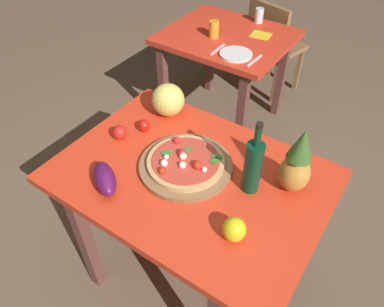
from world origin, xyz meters
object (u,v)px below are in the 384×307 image
at_px(dinner_plate, 236,54).
at_px(display_table, 191,188).
at_px(background_table, 226,50).
at_px(tomato_at_corner, 144,125).
at_px(bell_pepper, 234,230).
at_px(tomato_by_bottle, 119,132).
at_px(drinking_glass_juice, 214,29).
at_px(eggplant, 105,179).
at_px(napkin_folded, 261,35).
at_px(dining_chair, 272,43).
at_px(melon, 168,100).
at_px(knife_utensil, 255,61).
at_px(fork_utensil, 218,49).
at_px(pineapple_left, 297,164).
at_px(drinking_glass_water, 259,15).
at_px(pizza, 186,161).
at_px(wine_bottle, 253,166).

bearing_deg(dinner_plate, display_table, -71.09).
bearing_deg(background_table, tomato_at_corner, -80.34).
bearing_deg(bell_pepper, tomato_by_bottle, 165.67).
bearing_deg(drinking_glass_juice, eggplant, -76.08).
xyz_separation_m(tomato_at_corner, napkin_folded, (0.01, 1.31, -0.03)).
xyz_separation_m(dining_chair, melon, (0.10, -1.63, 0.38)).
height_order(eggplant, napkin_folded, eggplant).
relative_size(tomato_by_bottle, drinking_glass_juice, 0.60).
relative_size(dining_chair, napkin_folded, 6.07).
bearing_deg(melon, drinking_glass_juice, 107.01).
relative_size(dinner_plate, knife_utensil, 1.22).
height_order(bell_pepper, tomato_by_bottle, bell_pepper).
distance_m(fork_utensil, knife_utensil, 0.28).
bearing_deg(napkin_folded, dining_chair, 100.63).
height_order(pineapple_left, tomato_by_bottle, pineapple_left).
bearing_deg(drinking_glass_water, display_table, -73.61).
distance_m(pizza, eggplant, 0.36).
xyz_separation_m(tomato_by_bottle, drinking_glass_juice, (-0.20, 1.21, 0.02)).
distance_m(pineapple_left, knife_utensil, 1.11).
height_order(drinking_glass_water, dinner_plate, drinking_glass_water).
xyz_separation_m(dining_chair, tomato_by_bottle, (0.02, -1.93, 0.33)).
xyz_separation_m(pizza, knife_utensil, (-0.19, 1.06, -0.04)).
height_order(drinking_glass_juice, fork_utensil, drinking_glass_juice).
height_order(drinking_glass_juice, napkin_folded, drinking_glass_juice).
bearing_deg(napkin_folded, melon, -89.55).
relative_size(dining_chair, wine_bottle, 2.40).
xyz_separation_m(dinner_plate, napkin_folded, (0.01, 0.36, -0.01)).
bearing_deg(dining_chair, melon, 108.39).
xyz_separation_m(background_table, drinking_glass_water, (0.09, 0.32, 0.18)).
bearing_deg(drinking_glass_juice, napkin_folded, 38.29).
distance_m(pizza, fork_utensil, 1.16).
height_order(drinking_glass_water, napkin_folded, drinking_glass_water).
height_order(pizza, drinking_glass_juice, drinking_glass_juice).
height_order(pizza, bell_pepper, bell_pepper).
bearing_deg(drinking_glass_water, pizza, -74.82).
relative_size(bell_pepper, knife_utensil, 0.56).
bearing_deg(pineapple_left, napkin_folded, 121.15).
relative_size(pizza, pineapple_left, 1.09).
distance_m(wine_bottle, napkin_folded, 1.50).
bearing_deg(tomato_at_corner, pizza, -17.67).
xyz_separation_m(bell_pepper, tomato_at_corner, (-0.69, 0.31, -0.02)).
xyz_separation_m(melon, knife_utensil, (0.12, 0.77, -0.08)).
relative_size(pineapple_left, melon, 1.85).
xyz_separation_m(pizza, drinking_glass_juice, (-0.59, 1.21, 0.02)).
bearing_deg(knife_utensil, melon, -96.15).
height_order(pineapple_left, drinking_glass_juice, pineapple_left).
bearing_deg(tomato_at_corner, knife_utensil, 81.48).
height_order(pizza, tomato_at_corner, pizza).
bearing_deg(pineapple_left, fork_utensil, 135.26).
bearing_deg(fork_utensil, drinking_glass_juice, 129.70).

